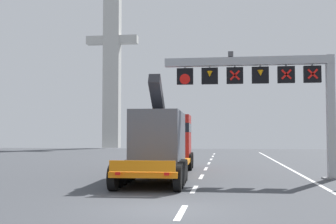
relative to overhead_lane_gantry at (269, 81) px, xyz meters
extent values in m
plane|color=#424449|center=(-4.24, -10.15, -5.23)|extent=(112.00, 112.00, 0.00)
cube|color=silver|center=(-3.69, -10.63, -5.23)|extent=(0.20, 2.60, 0.01)
cube|color=silver|center=(-3.69, -5.11, -5.23)|extent=(0.20, 2.60, 0.01)
cube|color=silver|center=(-3.69, 0.41, -5.23)|extent=(0.20, 2.60, 0.01)
cube|color=silver|center=(-3.69, 5.93, -5.23)|extent=(0.20, 2.60, 0.01)
cube|color=silver|center=(-3.69, 11.45, -5.23)|extent=(0.20, 2.60, 0.01)
cube|color=silver|center=(-3.69, 16.97, -5.23)|extent=(0.20, 2.60, 0.01)
cube|color=silver|center=(-3.69, 22.49, -5.23)|extent=(0.20, 2.60, 0.01)
cube|color=silver|center=(-3.69, 28.01, -5.23)|extent=(0.20, 2.60, 0.01)
cube|color=silver|center=(1.96, 1.85, -5.23)|extent=(0.20, 63.00, 0.01)
cube|color=#9EA0A5|center=(3.18, 0.00, -1.94)|extent=(0.40, 0.40, 6.58)
cube|color=slate|center=(3.18, 0.00, -5.19)|extent=(0.90, 0.90, 0.08)
cube|color=#9EA0A5|center=(-1.14, 0.00, 1.10)|extent=(9.04, 0.44, 0.44)
cube|color=#4C4C51|center=(-2.04, 0.00, 1.50)|extent=(0.28, 0.40, 0.28)
cube|color=black|center=(2.26, 0.00, 0.33)|extent=(0.90, 0.24, 0.90)
cube|color=#9EA0A5|center=(2.26, 0.00, 0.83)|extent=(0.08, 0.08, 0.16)
cube|color=red|center=(2.26, -0.13, 0.33)|extent=(0.55, 0.02, 0.55)
cube|color=red|center=(2.26, -0.13, 0.33)|extent=(0.55, 0.02, 0.55)
cube|color=black|center=(0.90, 0.00, 0.33)|extent=(0.90, 0.24, 0.90)
cube|color=#9EA0A5|center=(0.90, 0.00, 0.83)|extent=(0.08, 0.08, 0.16)
cube|color=red|center=(0.90, -0.13, 0.33)|extent=(0.55, 0.02, 0.55)
cube|color=red|center=(0.90, -0.13, 0.33)|extent=(0.55, 0.02, 0.55)
cube|color=black|center=(-0.46, 0.00, 0.33)|extent=(0.90, 0.24, 0.90)
cube|color=#9EA0A5|center=(-0.46, 0.00, 0.83)|extent=(0.08, 0.08, 0.16)
cone|color=orange|center=(-0.46, -0.13, 0.42)|extent=(0.32, 0.32, 0.32)
cube|color=black|center=(-1.83, 0.00, 0.33)|extent=(0.90, 0.24, 0.90)
cube|color=#9EA0A5|center=(-1.83, 0.00, 0.83)|extent=(0.08, 0.08, 0.16)
cube|color=red|center=(-1.83, -0.13, 0.33)|extent=(0.55, 0.02, 0.55)
cube|color=red|center=(-1.83, -0.13, 0.33)|extent=(0.55, 0.02, 0.55)
cube|color=black|center=(-3.19, 0.00, 0.33)|extent=(0.90, 0.24, 0.90)
cube|color=#9EA0A5|center=(-3.19, 0.00, 0.83)|extent=(0.08, 0.08, 0.16)
cone|color=orange|center=(-3.19, -0.13, 0.42)|extent=(0.32, 0.32, 0.32)
cube|color=black|center=(-4.55, 0.00, 0.33)|extent=(0.90, 0.24, 0.90)
cube|color=#9EA0A5|center=(-4.55, 0.00, 0.83)|extent=(0.08, 0.08, 0.16)
cone|color=red|center=(-4.55, -0.13, 0.16)|extent=(0.58, 0.02, 0.58)
cube|color=orange|center=(-5.81, -1.50, -4.50)|extent=(3.12, 10.48, 0.24)
cube|color=orange|center=(-5.64, -6.78, -4.13)|extent=(2.66, 0.16, 0.44)
cylinder|color=black|center=(-7.01, -6.04, -4.68)|extent=(0.35, 1.11, 1.10)
cylinder|color=black|center=(-4.32, -5.95, -4.68)|extent=(0.35, 1.11, 1.10)
cylinder|color=black|center=(-7.05, -4.99, -4.68)|extent=(0.35, 1.11, 1.10)
cylinder|color=black|center=(-4.35, -4.90, -4.68)|extent=(0.35, 1.11, 1.10)
cylinder|color=black|center=(-7.08, -3.94, -4.68)|extent=(0.35, 1.11, 1.10)
cylinder|color=black|center=(-4.38, -3.86, -4.68)|extent=(0.35, 1.11, 1.10)
cylinder|color=black|center=(-7.11, -2.89, -4.68)|extent=(0.35, 1.11, 1.10)
cylinder|color=black|center=(-4.41, -2.81, -4.68)|extent=(0.35, 1.11, 1.10)
cylinder|color=black|center=(-7.15, -1.84, -4.68)|extent=(0.35, 1.11, 1.10)
cylinder|color=black|center=(-4.45, -1.76, -4.68)|extent=(0.35, 1.11, 1.10)
cube|color=red|center=(-6.03, 5.60, -3.13)|extent=(2.67, 3.28, 3.10)
cube|color=black|center=(-6.03, 5.60, -2.44)|extent=(2.70, 3.30, 0.60)
cylinder|color=black|center=(-7.34, 6.44, -4.68)|extent=(0.37, 1.11, 1.10)
cylinder|color=black|center=(-4.77, 6.52, -4.68)|extent=(0.37, 1.11, 1.10)
cylinder|color=black|center=(-7.28, 4.44, -4.68)|extent=(0.37, 1.11, 1.10)
cylinder|color=black|center=(-4.71, 4.52, -4.68)|extent=(0.37, 1.11, 1.10)
cube|color=#565B66|center=(-5.82, -1.10, -3.03)|extent=(2.56, 5.79, 2.70)
cube|color=#2D2D33|center=(-5.79, -1.96, -1.08)|extent=(0.65, 2.96, 2.29)
cube|color=red|center=(-6.62, -6.85, -4.43)|extent=(0.20, 0.07, 0.12)
cube|color=red|center=(-4.66, -6.79, -4.43)|extent=(0.20, 0.07, 0.12)
cube|color=#B7B7B2|center=(-21.81, 48.93, 9.85)|extent=(2.80, 2.00, 30.17)
cube|color=#B7B7B2|center=(-21.81, 48.93, 13.47)|extent=(9.00, 1.60, 1.40)
camera|label=1|loc=(-2.35, -23.75, -2.86)|focal=46.31mm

